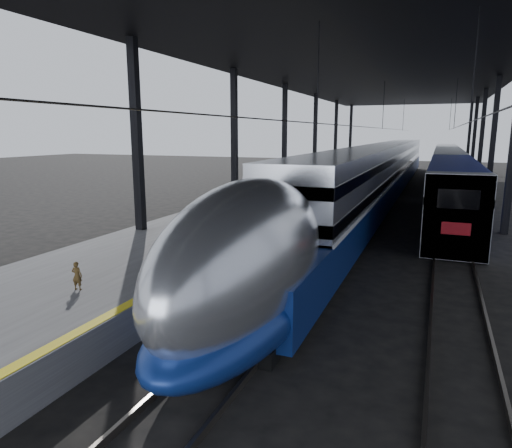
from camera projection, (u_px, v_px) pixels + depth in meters
The scene contains 8 objects.
ground at pixel (205, 309), 13.62m from camera, with size 160.00×160.00×0.00m, color black.
platform at pixel (292, 198), 33.01m from camera, with size 6.00×80.00×1.00m, color #4C4C4F.
yellow_strip at pixel (331, 193), 31.89m from camera, with size 0.30×80.00×0.01m, color yellow.
rails at pixel (408, 211), 30.18m from camera, with size 6.52×80.00×0.16m.
canopy at pixel (375, 70), 29.35m from camera, with size 18.00×75.00×9.47m.
tgv_train at pixel (381, 174), 36.24m from camera, with size 2.96×65.20×4.24m.
second_train at pixel (448, 169), 42.96m from camera, with size 2.60×56.05×3.58m.
child at pixel (77, 276), 12.25m from camera, with size 0.29×0.19×0.79m, color #493618.
Camera 1 is at (6.17, -11.37, 5.16)m, focal length 32.00 mm.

